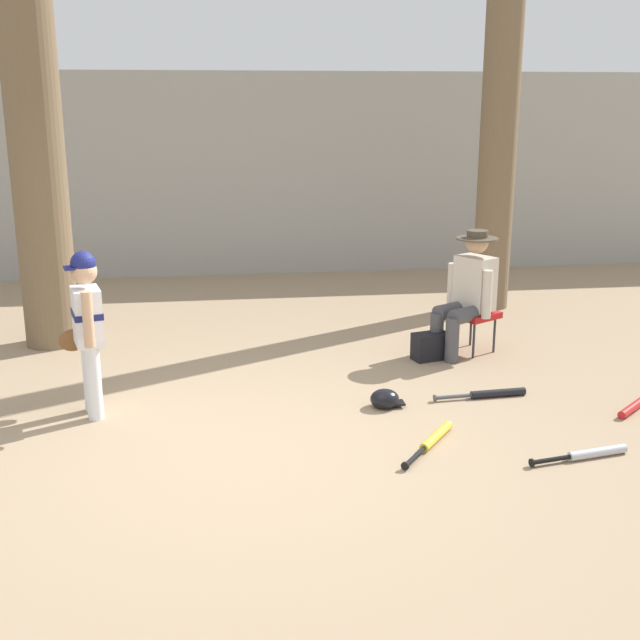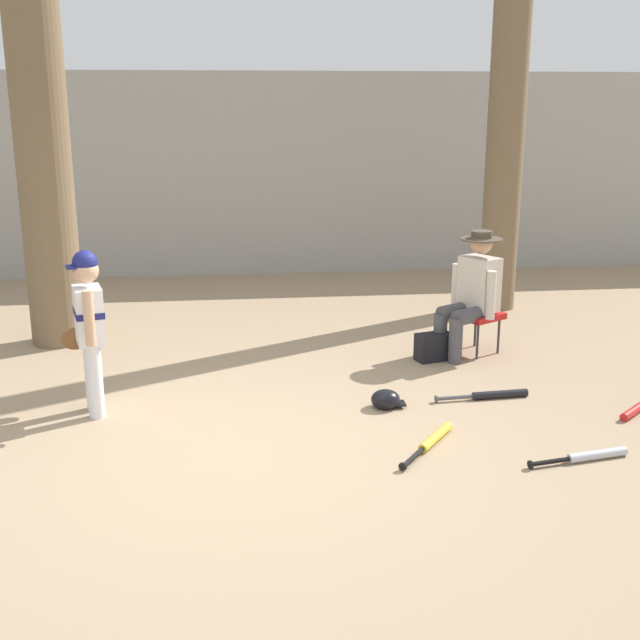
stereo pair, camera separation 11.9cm
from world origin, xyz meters
The scene contains 13 objects.
ground_plane centered at (0.00, 0.00, 0.00)m, with size 60.00×60.00×0.00m, color #9E8466.
concrete_back_wall centered at (0.00, 6.23, 1.38)m, with size 18.00×0.36×2.77m, color #9E9E99.
tree_near_player centered at (-1.74, 2.94, 2.86)m, with size 0.77×0.77×6.48m.
tree_behind_spectator centered at (3.15, 3.82, 2.22)m, with size 0.71×0.71×5.20m.
young_ballplayer centered at (-1.09, 0.92, 0.74)m, with size 0.42×0.57×1.31m.
folding_stool centered at (2.38, 2.11, 0.36)m, with size 0.55×0.55×0.41m.
seated_spectator centered at (2.30, 2.06, 0.64)m, with size 0.66×0.57×1.20m.
handbag_beside_stool centered at (1.91, 1.92, 0.13)m, with size 0.34×0.18×0.26m, color black.
bat_black_composite centered at (2.14, 0.86, 0.03)m, with size 0.80×0.12×0.07m.
bat_aluminum_silver centered at (2.43, -0.37, 0.03)m, with size 0.76×0.20×0.07m.
bat_red_barrel centered at (3.22, 0.46, 0.03)m, with size 0.66×0.58×0.07m.
bat_yellow_trainer centered at (1.42, 0.01, 0.03)m, with size 0.54×0.69×0.07m.
batting_helmet_black centered at (1.22, 0.76, 0.07)m, with size 0.28×0.21×0.16m.
Camera 1 is at (-0.11, -5.21, 2.40)m, focal length 45.35 mm.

